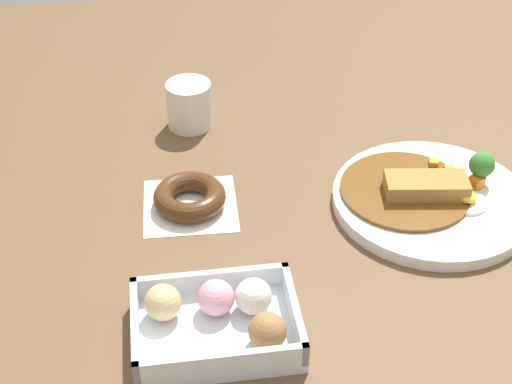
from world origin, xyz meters
The scene contains 5 objects.
ground_plane centered at (0.00, 0.00, 0.00)m, with size 1.60×1.60×0.00m, color brown.
curry_plate centered at (-0.16, -0.01, 0.01)m, with size 0.28×0.28×0.07m.
donut_box centered at (0.16, 0.19, 0.02)m, with size 0.19×0.14×0.06m.
chocolate_ring_donut centered at (0.17, -0.05, 0.01)m, with size 0.14×0.14×0.03m.
coffee_mug centered at (0.16, -0.27, 0.04)m, with size 0.07×0.07×0.08m, color silver.
Camera 1 is at (0.20, 0.80, 0.66)m, focal length 53.46 mm.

